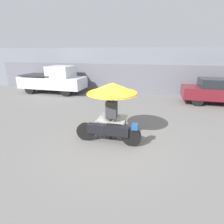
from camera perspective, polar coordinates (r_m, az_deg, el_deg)
The scene contains 6 objects.
ground_plane at distance 6.20m, azimuth 0.09°, elevation -9.82°, with size 36.00×36.00×0.00m, color slate.
shopfront_building at distance 14.30m, azimuth 9.27°, elevation 13.39°, with size 28.00×2.06×3.29m.
vendor_motorcycle_cart at distance 6.13m, azimuth -0.05°, elevation 5.11°, with size 2.28×1.82×1.98m.
vendor_person at distance 6.08m, azimuth -0.15°, elevation -1.04°, with size 0.38×0.22×1.61m.
parked_car at distance 12.18m, azimuth 31.81°, elevation 5.78°, with size 4.30×1.65×1.52m.
pickup_truck at distance 14.05m, azimuth -18.41°, elevation 9.85°, with size 4.92×1.84×2.02m.
Camera 1 is at (1.35, -5.26, 3.00)m, focal length 28.00 mm.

